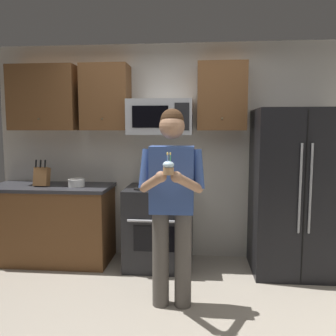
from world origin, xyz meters
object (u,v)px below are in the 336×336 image
bowl_large_white (76,182)px  cupcake (168,167)px  oven_range (159,226)px  refrigerator (295,192)px  knife_block (42,176)px  microwave (160,117)px  person (172,197)px

bowl_large_white → cupcake: 1.74m
oven_range → refrigerator: 1.56m
oven_range → bowl_large_white: 1.09m
refrigerator → bowl_large_white: bearing=179.7°
knife_block → cupcake: size_ratio=1.84×
microwave → person: size_ratio=0.42×
person → refrigerator: bearing=34.8°
microwave → knife_block: 1.55m
microwave → oven_range: bearing=-90.0°
oven_range → knife_block: size_ratio=2.91×
cupcake → oven_range: bearing=99.8°
microwave → knife_block: bearing=-173.8°
cupcake → bowl_large_white: bearing=133.8°
refrigerator → person: refrigerator is taller
bowl_large_white → cupcake: cupcake is taller
bowl_large_white → microwave: bearing=8.5°
oven_range → cupcake: 1.53m
refrigerator → cupcake: size_ratio=10.35×
microwave → refrigerator: (1.50, -0.16, -0.82)m
oven_range → bowl_large_white: (-0.97, -0.02, 0.51)m
knife_block → cupcake: bearing=-37.6°
person → cupcake: size_ratio=10.13×
refrigerator → person: size_ratio=1.02×
bowl_large_white → knife_block: bearing=-179.3°
oven_range → cupcake: (0.22, -1.26, 0.83)m
oven_range → cupcake: size_ratio=5.36×
refrigerator → bowl_large_white: (-2.47, 0.01, 0.07)m
cupcake → microwave: bearing=99.0°
microwave → cupcake: bearing=-81.0°
oven_range → knife_block: knife_block is taller
oven_range → knife_block: bearing=-178.8°
bowl_large_white → cupcake: size_ratio=1.12×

